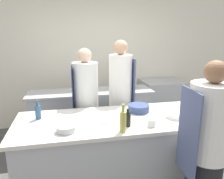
{
  "coord_description": "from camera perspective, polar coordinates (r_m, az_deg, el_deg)",
  "views": [
    {
      "loc": [
        -0.54,
        -2.26,
        1.84
      ],
      "look_at": [
        0.0,
        0.35,
        1.15
      ],
      "focal_mm": 35.0,
      "sensor_mm": 36.0,
      "label": 1
    }
  ],
  "objects": [
    {
      "name": "bowl_prep_small",
      "position": [
        2.22,
        -11.88,
        -9.95
      ],
      "size": [
        0.19,
        0.19,
        0.06
      ],
      "color": "#B7BABC",
      "rests_on": "prep_counter"
    },
    {
      "name": "bowl_mixing_large",
      "position": [
        2.63,
        16.43,
        -6.37
      ],
      "size": [
        0.23,
        0.23,
        0.06
      ],
      "color": "white",
      "rests_on": "prep_counter"
    },
    {
      "name": "stockpot",
      "position": [
        3.81,
        4.47,
        1.44
      ],
      "size": [
        0.25,
        0.25,
        0.16
      ],
      "color": "#A8AAAF",
      "rests_on": "pass_counter"
    },
    {
      "name": "chef_at_pass_far",
      "position": [
        3.12,
        -6.84,
        -4.58
      ],
      "size": [
        0.36,
        0.35,
        1.65
      ],
      "rotation": [
        0.0,
        0.0,
        1.56
      ],
      "color": "black",
      "rests_on": "ground_plane"
    },
    {
      "name": "chef_at_prep_near",
      "position": [
        2.22,
        23.31,
        -14.54
      ],
      "size": [
        0.4,
        0.38,
        1.63
      ],
      "rotation": [
        0.0,
        0.0,
        1.5
      ],
      "color": "black",
      "rests_on": "ground_plane"
    },
    {
      "name": "pass_counter",
      "position": [
        3.81,
        -5.37,
        -6.9
      ],
      "size": [
        2.07,
        0.55,
        0.9
      ],
      "color": "#A8AAAF",
      "rests_on": "ground_plane"
    },
    {
      "name": "prep_counter",
      "position": [
        2.71,
        1.57,
        -16.36
      ],
      "size": [
        2.3,
        0.88,
        0.9
      ],
      "color": "#A8AAAF",
      "rests_on": "ground_plane"
    },
    {
      "name": "bowl_ceramic_blue",
      "position": [
        2.72,
        6.96,
        -4.85
      ],
      "size": [
        0.26,
        0.26,
        0.09
      ],
      "color": "navy",
      "rests_on": "prep_counter"
    },
    {
      "name": "cutting_board",
      "position": [
        2.43,
        -2.86,
        -8.11
      ],
      "size": [
        0.36,
        0.22,
        0.01
      ],
      "color": "white",
      "rests_on": "prep_counter"
    },
    {
      "name": "chef_at_stove",
      "position": [
        3.23,
        2.24,
        -2.74
      ],
      "size": [
        0.34,
        0.33,
        1.75
      ],
      "rotation": [
        0.0,
        0.0,
        -1.57
      ],
      "color": "black",
      "rests_on": "ground_plane"
    },
    {
      "name": "bottle_wine",
      "position": [
        2.15,
        2.86,
        -8.19
      ],
      "size": [
        0.07,
        0.07,
        0.28
      ],
      "color": "#B2A84C",
      "rests_on": "prep_counter"
    },
    {
      "name": "bottle_olive_oil",
      "position": [
        2.6,
        -18.78,
        -5.49
      ],
      "size": [
        0.06,
        0.06,
        0.22
      ],
      "color": "#2D5175",
      "rests_on": "prep_counter"
    },
    {
      "name": "oven_range",
      "position": [
        4.64,
        12.79,
        -3.25
      ],
      "size": [
        0.82,
        0.65,
        0.91
      ],
      "color": "#A8AAAF",
      "rests_on": "ground_plane"
    },
    {
      "name": "bottle_vinegar",
      "position": [
        2.29,
        4.12,
        -7.77
      ],
      "size": [
        0.06,
        0.06,
        0.19
      ],
      "color": "black",
      "rests_on": "prep_counter"
    },
    {
      "name": "wall_back",
      "position": [
        4.45,
        -4.74,
        8.78
      ],
      "size": [
        8.0,
        0.06,
        2.8
      ],
      "color": "silver",
      "rests_on": "ground_plane"
    },
    {
      "name": "cup",
      "position": [
        2.33,
        10.36,
        -8.54
      ],
      "size": [
        0.09,
        0.09,
        0.08
      ],
      "color": "white",
      "rests_on": "prep_counter"
    }
  ]
}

